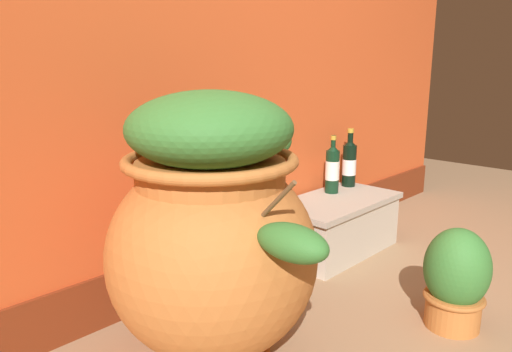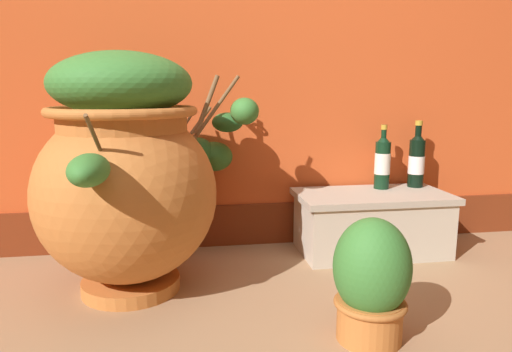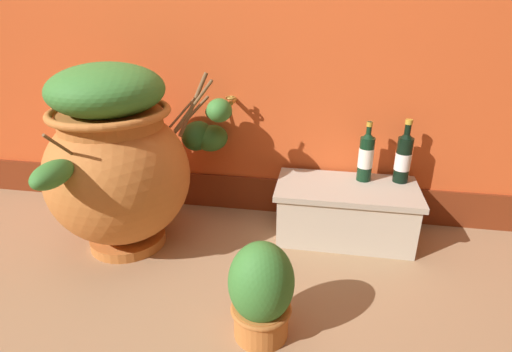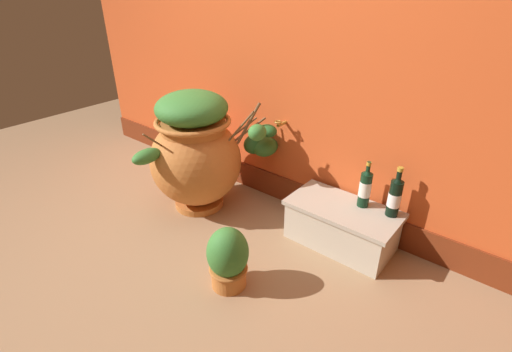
% 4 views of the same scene
% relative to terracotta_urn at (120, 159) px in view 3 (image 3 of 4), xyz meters
% --- Properties ---
extents(ground_plane, '(7.00, 7.00, 0.00)m').
position_rel_terracotta_urn_xyz_m(ground_plane, '(0.41, -0.62, -0.47)').
color(ground_plane, '#9E7A56').
extents(terracotta_urn, '(0.89, 1.00, 0.93)m').
position_rel_terracotta_urn_xyz_m(terracotta_urn, '(0.00, 0.00, 0.00)').
color(terracotta_urn, '#C17033').
rests_on(terracotta_urn, ground_plane).
extents(stone_ledge, '(0.73, 0.39, 0.30)m').
position_rel_terracotta_urn_xyz_m(stone_ledge, '(1.11, 0.26, -0.31)').
color(stone_ledge, beige).
rests_on(stone_ledge, ground_plane).
extents(wine_bottle_left, '(0.08, 0.08, 0.34)m').
position_rel_terracotta_urn_xyz_m(wine_bottle_left, '(1.38, 0.37, -0.03)').
color(wine_bottle_left, black).
rests_on(wine_bottle_left, stone_ledge).
extents(wine_bottle_middle, '(0.08, 0.08, 0.32)m').
position_rel_terracotta_urn_xyz_m(wine_bottle_middle, '(1.19, 0.36, -0.03)').
color(wine_bottle_middle, black).
rests_on(wine_bottle_middle, stone_ledge).
extents(potted_shrub, '(0.24, 0.25, 0.40)m').
position_rel_terracotta_urn_xyz_m(potted_shrub, '(0.78, -0.51, -0.27)').
color(potted_shrub, '#C17033').
rests_on(potted_shrub, ground_plane).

